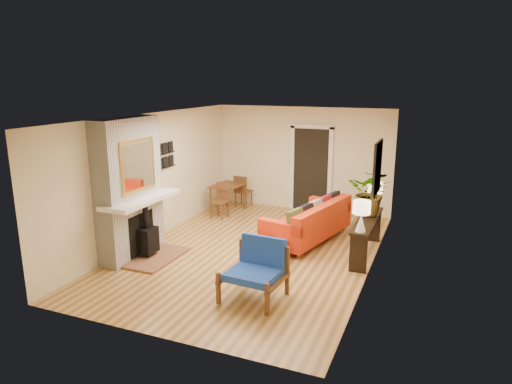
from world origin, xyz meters
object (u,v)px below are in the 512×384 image
at_px(ottoman, 266,251).
at_px(dining_table, 230,190).
at_px(blue_chair, 257,266).
at_px(houseplant, 371,192).
at_px(console_table, 367,226).
at_px(sofa, 311,222).
at_px(lamp_near, 361,213).
at_px(lamp_far, 375,192).

relative_size(ottoman, dining_table, 0.51).
distance_m(blue_chair, houseplant, 2.97).
bearing_deg(console_table, sofa, 160.46).
bearing_deg(lamp_near, houseplant, 90.54).
height_order(blue_chair, console_table, blue_chair).
distance_m(lamp_far, houseplant, 0.51).
relative_size(ottoman, lamp_near, 1.49).
bearing_deg(blue_chair, houseplant, 63.76).
height_order(ottoman, lamp_far, lamp_far).
relative_size(dining_table, lamp_near, 2.94).
xyz_separation_m(console_table, lamp_far, (0.00, 0.78, 0.49)).
bearing_deg(dining_table, lamp_near, -33.86).
bearing_deg(console_table, blue_chair, -119.17).
bearing_deg(ottoman, houseplant, 38.58).
bearing_deg(dining_table, lamp_far, -13.85).
bearing_deg(lamp_far, dining_table, 166.15).
relative_size(blue_chair, lamp_far, 1.70).
bearing_deg(lamp_far, ottoman, -132.41).
xyz_separation_m(dining_table, lamp_far, (3.65, -0.90, 0.51)).
distance_m(sofa, ottoman, 1.51).
relative_size(dining_table, console_table, 0.86).
bearing_deg(houseplant, blue_chair, -116.24).
bearing_deg(ottoman, blue_chair, -74.85).
distance_m(ottoman, lamp_far, 2.57).
distance_m(blue_chair, lamp_near, 2.09).
bearing_deg(blue_chair, lamp_near, 50.03).
bearing_deg(houseplant, ottoman, -141.42).
height_order(dining_table, houseplant, houseplant).
xyz_separation_m(dining_table, houseplant, (3.64, -1.39, 0.62)).
height_order(blue_chair, houseplant, houseplant).
distance_m(sofa, lamp_near, 1.83).
distance_m(dining_table, houseplant, 3.95).
distance_m(dining_table, console_table, 4.02).
distance_m(console_table, lamp_far, 0.92).
relative_size(console_table, lamp_near, 3.43).
bearing_deg(ottoman, sofa, 73.21).
xyz_separation_m(console_table, lamp_near, (0.00, -0.77, 0.49)).
bearing_deg(lamp_far, houseplant, -91.16).
xyz_separation_m(sofa, ottoman, (-0.43, -1.44, -0.18)).
bearing_deg(lamp_far, blue_chair, -112.64).
bearing_deg(lamp_far, lamp_near, -90.00).
bearing_deg(houseplant, console_table, -87.99).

